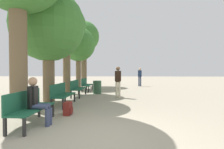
# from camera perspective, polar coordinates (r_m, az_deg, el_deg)

# --- Properties ---
(ground_plane) EXTENTS (80.00, 80.00, 0.00)m
(ground_plane) POSITION_cam_1_polar(r_m,az_deg,el_deg) (4.00, -3.90, -19.70)
(ground_plane) COLOR gray
(bench_row_0) EXTENTS (0.52, 1.70, 0.90)m
(bench_row_0) POSITION_cam_1_polar(r_m,az_deg,el_deg) (5.16, -25.46, -9.12)
(bench_row_0) COLOR #195138
(bench_row_0) RESTS_ON ground_plane
(bench_row_1) EXTENTS (0.52, 1.70, 0.90)m
(bench_row_1) POSITION_cam_1_polar(r_m,az_deg,el_deg) (7.50, -16.12, -5.83)
(bench_row_1) COLOR #195138
(bench_row_1) RESTS_ON ground_plane
(bench_row_2) EXTENTS (0.52, 1.70, 0.90)m
(bench_row_2) POSITION_cam_1_polar(r_m,az_deg,el_deg) (9.96, -11.34, -4.07)
(bench_row_2) COLOR #195138
(bench_row_2) RESTS_ON ground_plane
(bench_row_3) EXTENTS (0.52, 1.70, 0.90)m
(bench_row_3) POSITION_cam_1_polar(r_m,az_deg,el_deg) (12.46, -8.48, -2.99)
(bench_row_3) COLOR #195138
(bench_row_3) RESTS_ON ground_plane
(tree_row_1) EXTENTS (3.35, 3.35, 5.22)m
(tree_row_1) POSITION_cam_1_polar(r_m,az_deg,el_deg) (8.90, -20.06, 14.65)
(tree_row_1) COLOR brown
(tree_row_1) RESTS_ON ground_plane
(tree_row_2) EXTENTS (2.39, 2.39, 5.49)m
(tree_row_2) POSITION_cam_1_polar(r_m,az_deg,el_deg) (11.58, -14.64, 14.87)
(tree_row_2) COLOR brown
(tree_row_2) RESTS_ON ground_plane
(tree_row_3) EXTENTS (2.71, 2.71, 4.89)m
(tree_row_3) POSITION_cam_1_polar(r_m,az_deg,el_deg) (14.33, -10.96, 9.51)
(tree_row_3) COLOR brown
(tree_row_3) RESTS_ON ground_plane
(tree_row_4) EXTENTS (2.82, 2.82, 5.98)m
(tree_row_4) POSITION_cam_1_polar(r_m,az_deg,el_deg) (16.55, -9.20, 11.74)
(tree_row_4) COLOR brown
(tree_row_4) RESTS_ON ground_plane
(person_seated) EXTENTS (0.59, 0.33, 1.26)m
(person_seated) POSITION_cam_1_polar(r_m,az_deg,el_deg) (4.99, -23.23, -7.61)
(person_seated) COLOR #384260
(person_seated) RESTS_ON ground_plane
(backpack) EXTENTS (0.24, 0.37, 0.42)m
(backpack) POSITION_cam_1_polar(r_m,az_deg,el_deg) (5.92, -14.18, -10.72)
(backpack) COLOR maroon
(backpack) RESTS_ON ground_plane
(pedestrian_near) EXTENTS (0.34, 0.27, 1.65)m
(pedestrian_near) POSITION_cam_1_polar(r_m,az_deg,el_deg) (9.26, 1.96, -1.74)
(pedestrian_near) COLOR beige
(pedestrian_near) RESTS_ON ground_plane
(pedestrian_mid) EXTENTS (0.34, 0.30, 1.70)m
(pedestrian_mid) POSITION_cam_1_polar(r_m,az_deg,el_deg) (16.25, 9.06, -0.37)
(pedestrian_mid) COLOR #384260
(pedestrian_mid) RESTS_ON ground_plane
(trash_bin) EXTENTS (0.52, 0.52, 0.81)m
(trash_bin) POSITION_cam_1_polar(r_m,az_deg,el_deg) (10.94, -4.85, -4.14)
(trash_bin) COLOR #2D5138
(trash_bin) RESTS_ON ground_plane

